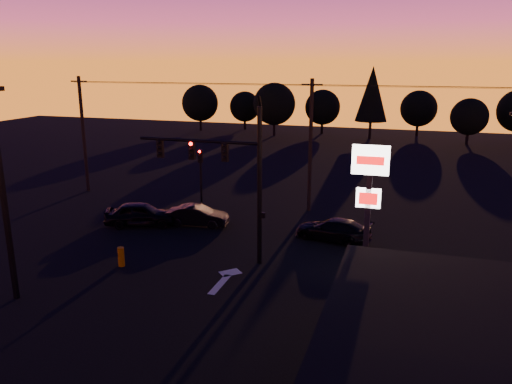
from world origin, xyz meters
TOP-DOWN VIEW (x-y plane):
  - ground at (0.00, 0.00)m, footprint 120.00×120.00m
  - lane_arrow at (0.50, 1.67)m, footprint 1.20×3.10m
  - traffic_signal_mast at (-0.10, 3.99)m, footprint 6.79×0.52m
  - secondary_signal at (-5.00, 11.49)m, footprint 0.30×0.31m
  - parking_lot_light at (-7.50, -3.00)m, footprint 1.25×0.30m
  - pylon_sign at (7.00, 1.50)m, footprint 1.50×0.28m
  - utility_pole_0 at (-16.00, 14.00)m, footprint 1.40×0.26m
  - utility_pole_1 at (2.00, 14.00)m, footprint 1.40×0.26m
  - power_wires at (2.00, 14.00)m, footprint 36.00×1.22m
  - bollard at (-5.07, 1.52)m, footprint 0.33×0.33m
  - tree_0 at (-22.00, 50.00)m, footprint 5.36×5.36m
  - tree_1 at (-16.00, 53.00)m, footprint 4.54×4.54m
  - tree_2 at (-10.00, 48.00)m, footprint 5.77×5.78m
  - tree_3 at (-4.00, 52.00)m, footprint 4.95×4.95m
  - tree_4 at (3.00, 49.00)m, footprint 4.18×4.18m
  - tree_5 at (9.00, 54.00)m, footprint 4.95×4.95m
  - tree_6 at (15.00, 48.00)m, footprint 4.54×4.54m
  - car_left at (-7.43, 7.56)m, footprint 4.79×3.21m
  - car_mid at (-4.03, 8.65)m, footprint 4.04×1.87m
  - car_right at (4.55, 8.56)m, footprint 4.70×2.65m
  - suv_parked at (7.65, -2.18)m, footprint 3.49×5.64m

SIDE VIEW (x-z plane):
  - ground at x=0.00m, z-range 0.00..0.00m
  - lane_arrow at x=0.50m, z-range 0.00..0.01m
  - bollard at x=-5.07m, z-range 0.00..1.00m
  - car_mid at x=-4.03m, z-range 0.00..1.28m
  - car_right at x=4.55m, z-range 0.00..1.28m
  - suv_parked at x=7.65m, z-range 0.00..1.46m
  - car_left at x=-7.43m, z-range 0.00..1.51m
  - secondary_signal at x=-5.00m, z-range 0.69..5.04m
  - tree_1 at x=-16.00m, z-range 0.58..6.29m
  - tree_6 at x=15.00m, z-range 0.58..6.29m
  - tree_3 at x=-4.00m, z-range 0.63..6.86m
  - tree_5 at x=9.00m, z-range 0.63..6.86m
  - tree_0 at x=-22.00m, z-range 0.69..7.43m
  - tree_2 at x=-10.00m, z-range 0.74..8.00m
  - utility_pole_0 at x=-16.00m, z-range 0.09..9.09m
  - utility_pole_1 at x=2.00m, z-range 0.09..9.09m
  - pylon_sign at x=7.00m, z-range 1.51..8.31m
  - traffic_signal_mast at x=-0.10m, z-range 0.65..9.23m
  - parking_lot_light at x=-7.50m, z-range 0.70..9.84m
  - tree_4 at x=3.00m, z-range 1.18..10.68m
  - power_wires at x=2.00m, z-range 8.53..8.60m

